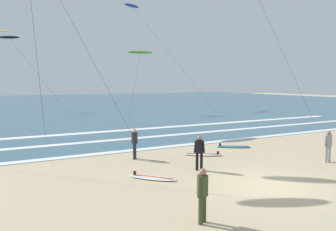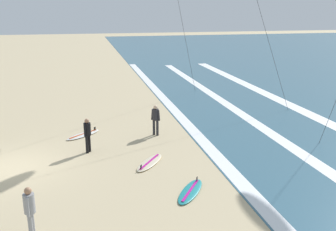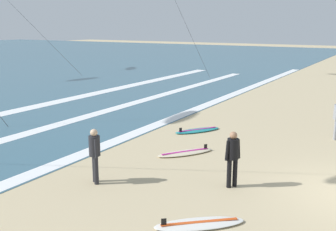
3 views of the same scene
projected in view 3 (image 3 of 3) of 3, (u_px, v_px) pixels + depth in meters
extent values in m
cube|color=white|center=(118.00, 140.00, 15.74)|extent=(57.92, 0.64, 0.01)
cube|color=white|center=(3.00, 140.00, 15.71)|extent=(49.98, 0.71, 0.01)
cylinder|color=black|center=(229.00, 173.00, 11.13)|extent=(0.13, 0.13, 0.82)
cylinder|color=black|center=(235.00, 172.00, 11.22)|extent=(0.13, 0.13, 0.82)
cylinder|color=black|center=(233.00, 149.00, 11.02)|extent=(0.32, 0.32, 0.58)
cylinder|color=black|center=(227.00, 151.00, 10.94)|extent=(0.16, 0.15, 0.56)
cylinder|color=black|center=(238.00, 149.00, 11.10)|extent=(0.16, 0.15, 0.56)
sphere|color=#9E7051|center=(233.00, 135.00, 10.93)|extent=(0.21, 0.21, 0.21)
cylinder|color=#232328|center=(95.00, 168.00, 11.54)|extent=(0.13, 0.13, 0.82)
cylinder|color=#232328|center=(96.00, 170.00, 11.36)|extent=(0.13, 0.13, 0.82)
cylinder|color=#232328|center=(94.00, 146.00, 11.30)|extent=(0.32, 0.32, 0.58)
cylinder|color=#232328|center=(93.00, 145.00, 11.47)|extent=(0.15, 0.16, 0.56)
cylinder|color=#232328|center=(96.00, 148.00, 11.13)|extent=(0.15, 0.16, 0.56)
sphere|color=#DBB28E|center=(94.00, 133.00, 11.21)|extent=(0.21, 0.21, 0.21)
cylinder|color=gray|center=(335.00, 130.00, 15.72)|extent=(0.13, 0.13, 0.82)
cylinder|color=gray|center=(336.00, 113.00, 15.50)|extent=(0.14, 0.11, 0.56)
ellipsoid|color=beige|center=(185.00, 153.00, 14.10)|extent=(2.06, 1.70, 0.09)
cube|color=#BF198C|center=(185.00, 151.00, 14.09)|extent=(1.51, 1.11, 0.01)
cube|color=black|center=(206.00, 146.00, 14.40)|extent=(0.11, 0.08, 0.16)
ellipsoid|color=silver|center=(199.00, 224.00, 9.08)|extent=(1.83, 1.98, 0.09)
cube|color=#D84C19|center=(199.00, 222.00, 9.07)|extent=(1.25, 1.41, 0.01)
cube|color=black|center=(164.00, 222.00, 8.90)|extent=(0.09, 0.10, 0.16)
ellipsoid|color=teal|center=(198.00, 130.00, 17.04)|extent=(2.08, 1.66, 0.09)
cube|color=#BF198C|center=(198.00, 129.00, 17.03)|extent=(1.55, 1.07, 0.01)
cube|color=black|center=(181.00, 130.00, 16.66)|extent=(0.11, 0.08, 0.16)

